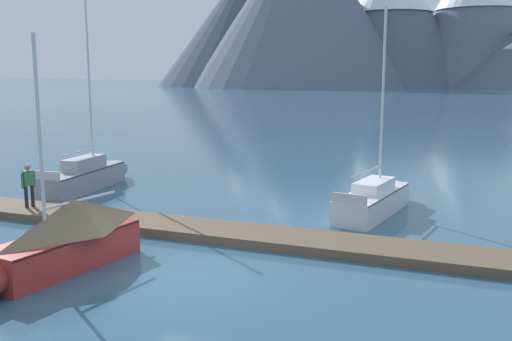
{
  "coord_description": "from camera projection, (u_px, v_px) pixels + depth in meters",
  "views": [
    {
      "loc": [
        7.0,
        -13.6,
        5.56
      ],
      "look_at": [
        0.0,
        6.0,
        2.0
      ],
      "focal_mm": 40.57,
      "sensor_mm": 36.0,
      "label": 1
    }
  ],
  "objects": [
    {
      "name": "mountain_west_summit",
      "position": [
        255.0,
        18.0,
        233.75
      ],
      "size": [
        78.96,
        78.96,
        53.02
      ],
      "color": "#424C60",
      "rests_on": "ground"
    },
    {
      "name": "sailboat_nearest_berth",
      "position": [
        89.0,
        175.0,
        27.85
      ],
      "size": [
        1.75,
        6.76,
        9.2
      ],
      "color": "#93939E",
      "rests_on": "ground"
    },
    {
      "name": "person_on_dock",
      "position": [
        29.0,
        183.0,
        22.61
      ],
      "size": [
        0.34,
        0.56,
        1.69
      ],
      "color": "#232328",
      "rests_on": "dock"
    },
    {
      "name": "ground_plane",
      "position": [
        183.0,
        277.0,
        15.88
      ],
      "size": [
        700.0,
        700.0,
        0.0
      ],
      "primitive_type": "plane",
      "color": "#335B75"
    },
    {
      "name": "sailboat_second_berth",
      "position": [
        57.0,
        240.0,
        16.14
      ],
      "size": [
        2.51,
        6.22,
        6.56
      ],
      "color": "#B2332D",
      "rests_on": "ground"
    },
    {
      "name": "mountain_east_summit",
      "position": [
        478.0,
        7.0,
        217.67
      ],
      "size": [
        61.0,
        61.0,
        55.91
      ],
      "color": "slate",
      "rests_on": "ground"
    },
    {
      "name": "dock",
      "position": [
        236.0,
        234.0,
        19.57
      ],
      "size": [
        27.9,
        3.15,
        0.3
      ],
      "color": "brown",
      "rests_on": "ground"
    },
    {
      "name": "mountain_shoulder_ridge",
      "position": [
        391.0,
        11.0,
        219.59
      ],
      "size": [
        61.42,
        61.42,
        53.58
      ],
      "color": "#4C566B",
      "rests_on": "ground"
    },
    {
      "name": "sailboat_mid_dock_port",
      "position": [
        376.0,
        198.0,
        23.06
      ],
      "size": [
        2.44,
        6.2,
        8.05
      ],
      "color": "silver",
      "rests_on": "ground"
    },
    {
      "name": "mountain_central_massif",
      "position": [
        302.0,
        0.0,
        213.88
      ],
      "size": [
        83.32,
        83.32,
        61.86
      ],
      "color": "slate",
      "rests_on": "ground"
    }
  ]
}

